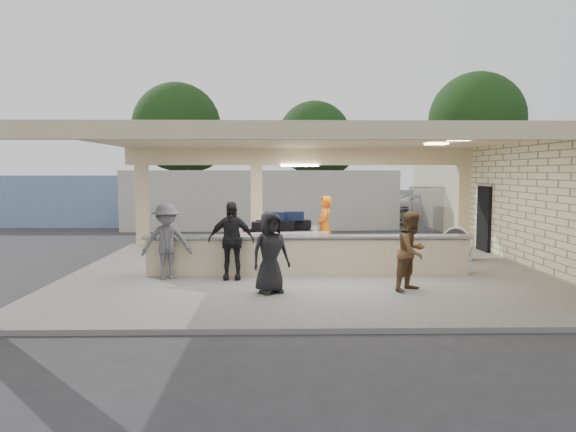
{
  "coord_description": "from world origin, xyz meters",
  "views": [
    {
      "loc": [
        -0.73,
        -13.25,
        2.69
      ],
      "look_at": [
        -0.47,
        1.0,
        1.44
      ],
      "focal_mm": 32.0,
      "sensor_mm": 36.0,
      "label": 1
    }
  ],
  "objects_px": {
    "baggage_counter": "(308,255)",
    "container_blue": "(66,201)",
    "car_white_a": "(436,207)",
    "passenger_d": "(270,253)",
    "car_white_b": "(550,210)",
    "drum_fan": "(458,242)",
    "passenger_c": "(167,241)",
    "container_white": "(261,199)",
    "luggage_cart": "(279,235)",
    "car_dark": "(376,207)",
    "baggage_handler": "(325,228)",
    "passenger_a": "(412,251)",
    "passenger_b": "(231,240)"
  },
  "relations": [
    {
      "from": "car_white_b",
      "to": "container_white",
      "type": "relative_size",
      "value": 0.34
    },
    {
      "from": "passenger_b",
      "to": "container_white",
      "type": "bearing_deg",
      "value": 87.35
    },
    {
      "from": "passenger_d",
      "to": "passenger_a",
      "type": "bearing_deg",
      "value": -24.66
    },
    {
      "from": "baggage_counter",
      "to": "passenger_a",
      "type": "relative_size",
      "value": 4.77
    },
    {
      "from": "car_dark",
      "to": "container_white",
      "type": "height_order",
      "value": "container_white"
    },
    {
      "from": "luggage_cart",
      "to": "drum_fan",
      "type": "distance_m",
      "value": 5.24
    },
    {
      "from": "car_white_a",
      "to": "container_white",
      "type": "relative_size",
      "value": 0.44
    },
    {
      "from": "baggage_counter",
      "to": "car_white_b",
      "type": "relative_size",
      "value": 1.91
    },
    {
      "from": "drum_fan",
      "to": "passenger_b",
      "type": "bearing_deg",
      "value": -118.88
    },
    {
      "from": "passenger_b",
      "to": "car_white_a",
      "type": "bearing_deg",
      "value": 55.83
    },
    {
      "from": "passenger_a",
      "to": "car_white_b",
      "type": "relative_size",
      "value": 0.4
    },
    {
      "from": "baggage_counter",
      "to": "passenger_a",
      "type": "distance_m",
      "value": 2.85
    },
    {
      "from": "container_blue",
      "to": "car_white_a",
      "type": "bearing_deg",
      "value": 4.69
    },
    {
      "from": "baggage_counter",
      "to": "car_white_a",
      "type": "distance_m",
      "value": 15.83
    },
    {
      "from": "passenger_c",
      "to": "baggage_counter",
      "type": "bearing_deg",
      "value": -5.58
    },
    {
      "from": "passenger_d",
      "to": "car_white_a",
      "type": "xyz_separation_m",
      "value": [
        8.46,
        15.88,
        -0.17
      ]
    },
    {
      "from": "baggage_handler",
      "to": "passenger_a",
      "type": "xyz_separation_m",
      "value": [
        1.53,
        -4.03,
        -0.07
      ]
    },
    {
      "from": "car_white_b",
      "to": "car_dark",
      "type": "xyz_separation_m",
      "value": [
        -8.75,
        1.25,
        0.09
      ]
    },
    {
      "from": "passenger_d",
      "to": "container_blue",
      "type": "xyz_separation_m",
      "value": [
        -10.33,
        14.7,
        0.28
      ]
    },
    {
      "from": "luggage_cart",
      "to": "car_white_a",
      "type": "relative_size",
      "value": 0.47
    },
    {
      "from": "baggage_counter",
      "to": "container_white",
      "type": "relative_size",
      "value": 0.65
    },
    {
      "from": "baggage_counter",
      "to": "container_blue",
      "type": "height_order",
      "value": "container_blue"
    },
    {
      "from": "car_white_b",
      "to": "baggage_handler",
      "type": "bearing_deg",
      "value": 123.15
    },
    {
      "from": "car_white_a",
      "to": "car_dark",
      "type": "bearing_deg",
      "value": 79.09
    },
    {
      "from": "passenger_b",
      "to": "passenger_d",
      "type": "relative_size",
      "value": 1.08
    },
    {
      "from": "car_white_a",
      "to": "passenger_a",
      "type": "bearing_deg",
      "value": 161.62
    },
    {
      "from": "drum_fan",
      "to": "car_white_a",
      "type": "height_order",
      "value": "car_white_a"
    },
    {
      "from": "passenger_c",
      "to": "container_blue",
      "type": "relative_size",
      "value": 0.19
    },
    {
      "from": "baggage_handler",
      "to": "passenger_b",
      "type": "height_order",
      "value": "passenger_b"
    },
    {
      "from": "drum_fan",
      "to": "passenger_b",
      "type": "distance_m",
      "value": 6.89
    },
    {
      "from": "car_white_b",
      "to": "passenger_b",
      "type": "bearing_deg",
      "value": 124.37
    },
    {
      "from": "passenger_c",
      "to": "container_white",
      "type": "distance_m",
      "value": 12.05
    },
    {
      "from": "baggage_handler",
      "to": "passenger_d",
      "type": "bearing_deg",
      "value": -14.98
    },
    {
      "from": "passenger_b",
      "to": "passenger_c",
      "type": "bearing_deg",
      "value": 176.71
    },
    {
      "from": "passenger_c",
      "to": "passenger_d",
      "type": "distance_m",
      "value": 2.91
    },
    {
      "from": "car_white_a",
      "to": "car_white_b",
      "type": "relative_size",
      "value": 1.29
    },
    {
      "from": "container_blue",
      "to": "drum_fan",
      "type": "bearing_deg",
      "value": -33.15
    },
    {
      "from": "drum_fan",
      "to": "car_dark",
      "type": "height_order",
      "value": "car_dark"
    },
    {
      "from": "baggage_counter",
      "to": "passenger_c",
      "type": "distance_m",
      "value": 3.48
    },
    {
      "from": "baggage_counter",
      "to": "container_blue",
      "type": "bearing_deg",
      "value": 131.43
    },
    {
      "from": "passenger_d",
      "to": "container_blue",
      "type": "distance_m",
      "value": 17.97
    },
    {
      "from": "passenger_d",
      "to": "car_white_b",
      "type": "bearing_deg",
      "value": 19.73
    },
    {
      "from": "car_white_a",
      "to": "container_white",
      "type": "bearing_deg",
      "value": 105.98
    },
    {
      "from": "passenger_d",
      "to": "car_white_a",
      "type": "height_order",
      "value": "passenger_d"
    },
    {
      "from": "luggage_cart",
      "to": "container_blue",
      "type": "relative_size",
      "value": 0.27
    },
    {
      "from": "car_dark",
      "to": "passenger_d",
      "type": "bearing_deg",
      "value": 179.39
    },
    {
      "from": "baggage_handler",
      "to": "container_blue",
      "type": "bearing_deg",
      "value": -126.4
    },
    {
      "from": "passenger_a",
      "to": "passenger_d",
      "type": "distance_m",
      "value": 3.07
    },
    {
      "from": "passenger_b",
      "to": "passenger_c",
      "type": "relative_size",
      "value": 1.03
    },
    {
      "from": "drum_fan",
      "to": "car_dark",
      "type": "relative_size",
      "value": 0.21
    }
  ]
}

